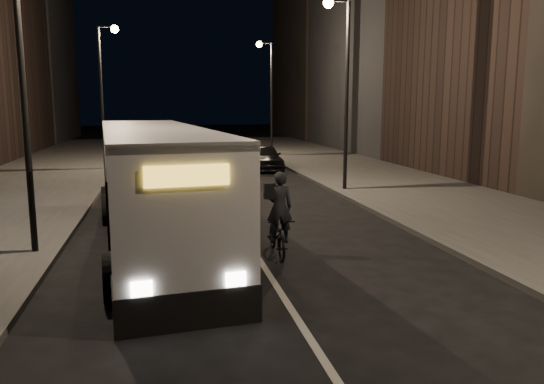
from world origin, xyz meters
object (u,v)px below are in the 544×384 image
streetlight_right_mid (341,69)px  cyclist_on_bicycle (278,227)px  streetlight_right_far (268,83)px  car_near (264,157)px  streetlight_left_far (105,78)px  car_far (235,144)px  streetlight_left_near (31,42)px  city_bus (154,182)px  car_mid (157,146)px

streetlight_right_mid → cyclist_on_bicycle: 11.30m
streetlight_right_far → car_near: 8.84m
streetlight_left_far → streetlight_right_far: bearing=29.4°
car_near → car_far: (0.00, 12.68, -0.14)m
streetlight_left_near → car_near: 19.44m
city_bus → cyclist_on_bicycle: size_ratio=5.54×
streetlight_right_far → car_far: 7.32m
streetlight_left_near → cyclist_on_bicycle: bearing=-10.9°
streetlight_left_near → cyclist_on_bicycle: 7.56m
streetlight_right_mid → streetlight_right_far: 16.00m
streetlight_left_near → car_far: size_ratio=1.86×
streetlight_left_far → car_near: size_ratio=1.79×
car_mid → car_far: 6.68m
streetlight_right_far → streetlight_left_near: (-10.66, -24.00, 0.00)m
streetlight_right_mid → cyclist_on_bicycle: (-4.78, -9.13, -4.62)m
streetlight_right_far → city_bus: size_ratio=0.66×
streetlight_left_near → car_mid: size_ratio=1.92×
car_mid → city_bus: bearing=96.9°
city_bus → car_mid: size_ratio=2.91×
car_far → car_near: bearing=-83.3°
cyclist_on_bicycle → city_bus: bearing=151.7°
streetlight_right_mid → streetlight_right_far: size_ratio=1.00×
city_bus → car_far: bearing=71.9°
streetlight_right_mid → streetlight_left_far: 14.62m
streetlight_right_far → car_mid: bearing=159.9°
car_near → car_far: 12.68m
streetlight_left_far → car_mid: (2.70, 8.92, -4.66)m
city_bus → car_near: bearing=63.0°
streetlight_left_far → car_near: streetlight_left_far is taller
streetlight_left_near → car_mid: 27.45m
streetlight_right_mid → car_far: streetlight_right_mid is taller
streetlight_left_near → city_bus: size_ratio=0.66×
car_mid → streetlight_right_far: bearing=166.7°
car_near → car_mid: bearing=121.7°
streetlight_right_mid → car_near: 9.93m
streetlight_right_mid → car_mid: size_ratio=1.92×
car_near → car_mid: size_ratio=1.07×
city_bus → car_mid: bearing=84.2°
streetlight_right_mid → streetlight_left_far: (-10.66, 10.00, 0.00)m
streetlight_left_near → city_bus: bearing=13.0°
streetlight_right_far → city_bus: (-7.89, -23.36, -3.58)m
city_bus → car_mid: (-0.07, 26.28, -1.08)m
city_bus → car_mid: city_bus is taller
cyclist_on_bicycle → streetlight_left_near: bearing=170.4°
streetlight_left_far → car_near: 10.13m
streetlight_left_near → city_bus: (2.77, 0.64, -3.58)m
streetlight_right_mid → car_near: (-1.73, 8.64, -4.59)m
car_near → streetlight_left_far: bearing=171.8°
city_bus → streetlight_right_mid: bearing=37.1°
car_mid → streetlight_right_mid: bearing=119.6°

